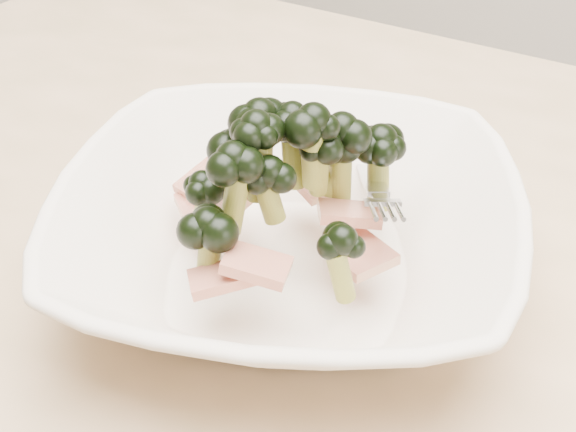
{
  "coord_description": "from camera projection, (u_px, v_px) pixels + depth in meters",
  "views": [
    {
      "loc": [
        0.18,
        -0.39,
        1.1
      ],
      "look_at": [
        -0.04,
        -0.04,
        0.8
      ],
      "focal_mm": 50.0,
      "sensor_mm": 36.0,
      "label": 1
    }
  ],
  "objects": [
    {
      "name": "broccoli_dish",
      "position": [
        288.0,
        227.0,
        0.52
      ],
      "size": [
        0.39,
        0.39,
        0.13
      ],
      "color": "beige",
      "rests_on": "dining_table"
    },
    {
      "name": "dining_table",
      "position": [
        360.0,
        368.0,
        0.61
      ],
      "size": [
        1.2,
        0.8,
        0.75
      ],
      "color": "tan",
      "rests_on": "ground"
    }
  ]
}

